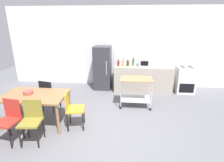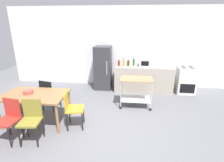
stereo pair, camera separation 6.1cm
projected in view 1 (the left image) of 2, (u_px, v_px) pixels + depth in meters
The scene contains 17 objects.
ground_plane at pixel (109, 131), 4.05m from camera, with size 12.00×12.00×0.00m, color slate.
back_wall at pixel (119, 47), 6.59m from camera, with size 8.40×0.12×2.90m, color white.
kitchen_counter at pixel (143, 79), 6.27m from camera, with size 2.00×0.64×0.90m, color #A89E8E.
dining_table at pixel (35, 98), 4.17m from camera, with size 1.50×0.90×0.75m.
chair_black at pixel (49, 93), 4.83m from camera, with size 0.48×0.48×0.89m.
chair_mustard at pixel (72, 107), 4.04m from camera, with size 0.47×0.47×0.89m.
chair_red at pixel (9, 118), 3.59m from camera, with size 0.46×0.46×0.89m.
chair_olive at pixel (32, 119), 3.57m from camera, with size 0.44×0.44×0.89m.
stove_oven at pixel (185, 80), 6.15m from camera, with size 0.60×0.61×0.92m.
refrigerator at pixel (103, 68), 6.39m from camera, with size 0.60×0.63×1.55m.
kitchen_cart at pixel (136, 88), 5.08m from camera, with size 0.91×0.57×0.85m.
bottle_sesame_oil at pixel (118, 63), 6.15m from camera, with size 0.08×0.08×0.22m.
bottle_hot_sauce at pixel (123, 63), 6.08m from camera, with size 0.06×0.06×0.29m.
bottle_wine at pixel (128, 63), 6.15m from camera, with size 0.08×0.08×0.21m.
bottle_sparkling_water at pixel (133, 62), 6.19m from camera, with size 0.06×0.06×0.29m.
microwave at pixel (145, 62), 6.11m from camera, with size 0.46×0.35×0.26m.
fruit_bowl at pixel (28, 92), 4.16m from camera, with size 0.23×0.23×0.08m, color #B24C3F.
Camera 1 is at (0.41, -3.44, 2.39)m, focal length 28.37 mm.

